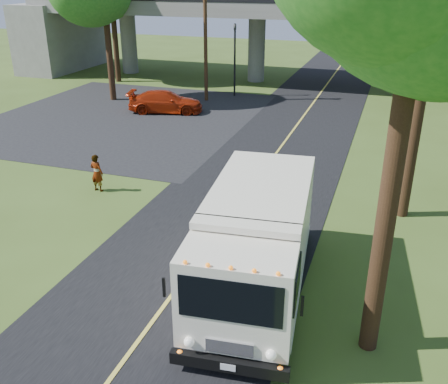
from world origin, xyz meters
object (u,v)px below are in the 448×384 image
at_px(utility_pole, 205,35).
at_px(step_van, 256,240).
at_px(pedestrian, 97,173).
at_px(red_sedan, 166,102).
at_px(traffic_signal, 235,52).

bearing_deg(utility_pole, step_van, -65.87).
height_order(step_van, pedestrian, step_van).
distance_m(utility_pole, step_van, 23.89).
relative_size(red_sedan, pedestrian, 2.99).
bearing_deg(traffic_signal, red_sedan, -115.63).
xyz_separation_m(traffic_signal, red_sedan, (-2.87, -5.98, -2.50)).
height_order(traffic_signal, step_van, traffic_signal).
bearing_deg(pedestrian, red_sedan, -70.60).
bearing_deg(traffic_signal, utility_pole, -126.87).
relative_size(traffic_signal, pedestrian, 3.20).
relative_size(utility_pole, red_sedan, 1.85).
height_order(utility_pole, pedestrian, utility_pole).
bearing_deg(step_van, utility_pole, 108.15).
bearing_deg(pedestrian, step_van, 156.68).
xyz_separation_m(traffic_signal, utility_pole, (-1.50, -2.00, 1.40)).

